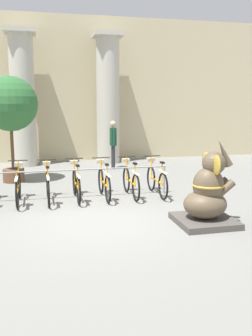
% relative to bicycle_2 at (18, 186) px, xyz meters
% --- Properties ---
extents(ground_plane, '(60.00, 60.00, 0.00)m').
position_rel_bicycle_2_xyz_m(ground_plane, '(1.66, -1.83, -0.41)').
color(ground_plane, slate).
extents(building_facade, '(20.00, 0.20, 6.00)m').
position_rel_bicycle_2_xyz_m(building_facade, '(1.66, 6.77, 2.59)').
color(building_facade, '#C6B78E').
rests_on(building_facade, ground_plane).
extents(column_left, '(1.15, 1.15, 5.16)m').
position_rel_bicycle_2_xyz_m(column_left, '(0.00, 5.77, 2.21)').
color(column_left, '#BCB7A8').
rests_on(column_left, ground_plane).
extents(column_right, '(1.15, 1.15, 5.16)m').
position_rel_bicycle_2_xyz_m(column_right, '(3.33, 5.77, 2.21)').
color(column_right, '#BCB7A8').
rests_on(column_right, ground_plane).
extents(bike_rack, '(5.61, 0.05, 0.77)m').
position_rel_bicycle_2_xyz_m(bike_rack, '(1.07, 0.12, 0.23)').
color(bike_rack, gray).
rests_on(bike_rack, ground_plane).
extents(bicycle_2, '(0.48, 1.75, 1.01)m').
position_rel_bicycle_2_xyz_m(bicycle_2, '(0.00, 0.00, 0.00)').
color(bicycle_2, black).
rests_on(bicycle_2, ground_plane).
extents(bicycle_3, '(0.48, 1.75, 1.01)m').
position_rel_bicycle_2_xyz_m(bicycle_3, '(0.72, -0.02, 0.00)').
color(bicycle_3, black).
rests_on(bicycle_3, ground_plane).
extents(bicycle_4, '(0.48, 1.75, 1.01)m').
position_rel_bicycle_2_xyz_m(bicycle_4, '(1.43, 0.03, 0.00)').
color(bicycle_4, black).
rests_on(bicycle_4, ground_plane).
extents(bicycle_5, '(0.48, 1.75, 1.01)m').
position_rel_bicycle_2_xyz_m(bicycle_5, '(2.15, 0.02, 0.00)').
color(bicycle_5, black).
rests_on(bicycle_5, ground_plane).
extents(bicycle_6, '(0.48, 1.75, 1.01)m').
position_rel_bicycle_2_xyz_m(bicycle_6, '(2.86, 0.02, 0.00)').
color(bicycle_6, black).
rests_on(bicycle_6, ground_plane).
extents(bicycle_7, '(0.48, 1.75, 1.01)m').
position_rel_bicycle_2_xyz_m(bicycle_7, '(3.58, 0.02, 0.00)').
color(bicycle_7, black).
rests_on(bicycle_7, ground_plane).
extents(elephant_statue, '(1.15, 1.15, 1.75)m').
position_rel_bicycle_2_xyz_m(elephant_statue, '(3.83, -2.57, 0.18)').
color(elephant_statue, '#4C4742').
rests_on(elephant_statue, ground_plane).
extents(person_pedestrian, '(0.24, 0.47, 1.79)m').
position_rel_bicycle_2_xyz_m(person_pedestrian, '(3.23, 4.26, 0.67)').
color(person_pedestrian, '#28282D').
rests_on(person_pedestrian, ground_plane).
extents(potted_tree, '(1.67, 1.67, 3.25)m').
position_rel_bicycle_2_xyz_m(potted_tree, '(-0.27, 2.66, 1.92)').
color(potted_tree, brown).
rests_on(potted_tree, ground_plane).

